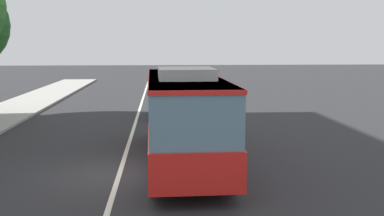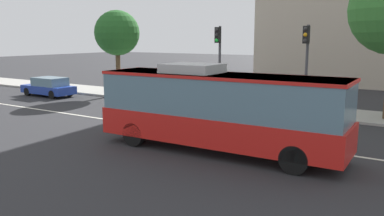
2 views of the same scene
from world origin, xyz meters
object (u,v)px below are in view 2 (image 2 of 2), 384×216
(sedan_blue, at_px, (49,87))
(transit_bus, at_px, (218,107))
(traffic_light_mid_block, at_px, (306,54))
(street_tree_kerbside_centre, at_px, (117,33))
(traffic_light_near_corner, at_px, (219,53))

(sedan_blue, bearing_deg, transit_bus, 161.69)
(transit_bus, bearing_deg, sedan_blue, 159.67)
(traffic_light_mid_block, bearing_deg, sedan_blue, -79.21)
(sedan_blue, distance_m, traffic_light_mid_block, 19.54)
(sedan_blue, height_order, street_tree_kerbside_centre, street_tree_kerbside_centre)
(traffic_light_near_corner, bearing_deg, transit_bus, 28.50)
(traffic_light_mid_block, relative_size, street_tree_kerbside_centre, 0.79)
(sedan_blue, height_order, traffic_light_mid_block, traffic_light_mid_block)
(transit_bus, height_order, street_tree_kerbside_centre, street_tree_kerbside_centre)
(street_tree_kerbside_centre, bearing_deg, sedan_blue, -140.39)
(traffic_light_near_corner, distance_m, traffic_light_mid_block, 5.42)
(transit_bus, height_order, traffic_light_mid_block, traffic_light_mid_block)
(traffic_light_near_corner, height_order, street_tree_kerbside_centre, street_tree_kerbside_centre)
(traffic_light_mid_block, xyz_separation_m, street_tree_kerbside_centre, (-15.07, 1.07, 1.25))
(sedan_blue, distance_m, street_tree_kerbside_centre, 6.74)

